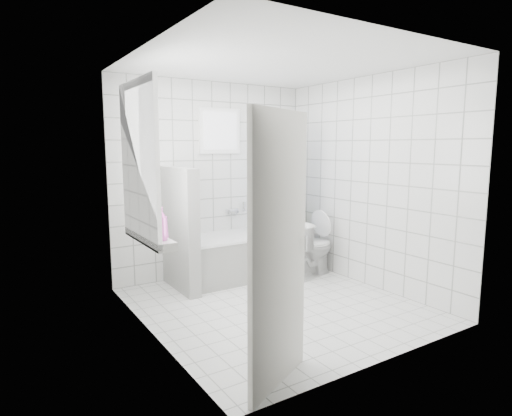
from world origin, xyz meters
TOP-DOWN VIEW (x-y plane):
  - ground at (0.00, 0.00)m, footprint 3.00×3.00m
  - ceiling at (0.00, 0.00)m, footprint 3.00×3.00m
  - wall_back at (0.00, 1.50)m, footprint 2.80×0.02m
  - wall_front at (0.00, -1.50)m, footprint 2.80×0.02m
  - wall_left at (-1.40, 0.00)m, footprint 0.02×3.00m
  - wall_right at (1.40, 0.00)m, footprint 0.02×3.00m
  - window_left at (-1.35, 0.30)m, footprint 0.01×0.90m
  - window_back at (0.10, 1.46)m, footprint 0.50×0.01m
  - window_sill at (-1.31, 0.30)m, footprint 0.18×1.02m
  - door at (-0.89, -1.30)m, footprint 0.73×0.40m
  - bathtub at (0.17, 1.12)m, footprint 1.55×0.77m
  - partition_wall at (-0.67, 1.07)m, footprint 0.15×0.85m
  - tiled_ledge at (1.18, 1.38)m, footprint 0.40×0.24m
  - toilet at (1.03, 0.65)m, footprint 0.85×0.62m
  - curtain_rod at (0.89, 1.10)m, footprint 0.02×0.80m
  - shower_curtain at (0.89, 0.97)m, footprint 0.14×0.48m
  - tub_faucet at (0.27, 1.46)m, footprint 0.18×0.06m
  - sill_bottles at (-1.30, 0.17)m, footprint 0.18×0.59m
  - ledge_bottles at (1.19, 1.34)m, footprint 0.19×0.17m

SIDE VIEW (x-z plane):
  - ground at x=0.00m, z-range 0.00..0.00m
  - tiled_ledge at x=1.18m, z-range 0.00..0.55m
  - bathtub at x=0.17m, z-range 0.00..0.58m
  - toilet at x=1.03m, z-range 0.00..0.78m
  - ledge_bottles at x=1.19m, z-range 0.54..0.80m
  - partition_wall at x=-0.67m, z-range 0.00..1.50m
  - tub_faucet at x=0.27m, z-range 0.82..0.88m
  - window_sill at x=-1.31m, z-range 0.82..0.90m
  - door at x=-0.89m, z-range 0.00..2.00m
  - sill_bottles at x=-1.30m, z-range 0.88..1.18m
  - shower_curtain at x=0.89m, z-range 0.21..1.99m
  - wall_back at x=0.00m, z-range 0.00..2.60m
  - wall_front at x=0.00m, z-range 0.00..2.60m
  - wall_left at x=-1.40m, z-range 0.00..2.60m
  - wall_right at x=1.40m, z-range 0.00..2.60m
  - window_left at x=-1.35m, z-range 0.90..2.30m
  - window_back at x=0.10m, z-range 1.70..2.20m
  - curtain_rod at x=0.89m, z-range 1.99..2.01m
  - ceiling at x=0.00m, z-range 2.60..2.60m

